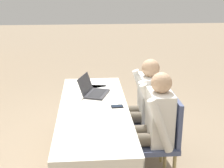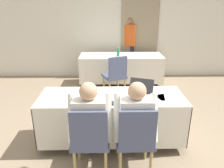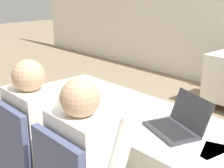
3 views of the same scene
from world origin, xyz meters
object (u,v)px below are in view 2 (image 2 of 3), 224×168
object	(u,v)px
water_bottle	(118,52)
person_white_shirt	(135,121)
chair_near_right	(135,138)
chair_far_spare	(115,74)
laptop	(140,93)
cell_phone	(112,103)
person_checkered_shirt	(90,121)
person_red_shirt	(129,43)
chair_near_left	(90,138)

from	to	relation	value
water_bottle	person_white_shirt	world-z (taller)	person_white_shirt
chair_near_right	chair_far_spare	size ratio (longest dim) A/B	1.00
laptop	cell_phone	distance (m)	0.46
cell_phone	person_checkered_shirt	size ratio (longest dim) A/B	0.11
water_bottle	person_red_shirt	bearing A→B (deg)	65.42
cell_phone	chair_far_spare	bearing A→B (deg)	81.54
cell_phone	person_white_shirt	size ratio (longest dim) A/B	0.11
laptop	person_white_shirt	xyz separation A→B (m)	(-0.13, -0.55, -0.11)
person_red_shirt	cell_phone	bearing A→B (deg)	-78.42
person_checkered_shirt	chair_near_right	bearing A→B (deg)	168.69
cell_phone	person_red_shirt	world-z (taller)	person_red_shirt
cell_phone	water_bottle	size ratio (longest dim) A/B	0.61
chair_far_spare	person_checkered_shirt	xyz separation A→B (m)	(-0.37, -2.22, 0.16)
cell_phone	person_white_shirt	bearing A→B (deg)	-54.94
water_bottle	chair_near_left	xyz separation A→B (m)	(-0.46, -3.03, -0.32)
water_bottle	chair_near_left	distance (m)	3.08
chair_far_spare	person_red_shirt	size ratio (longest dim) A/B	0.57
chair_near_left	person_white_shirt	world-z (taller)	person_white_shirt
person_checkered_shirt	laptop	bearing A→B (deg)	-139.68
chair_near_left	person_checkered_shirt	xyz separation A→B (m)	(-0.00, 0.10, 0.16)
chair_near_right	person_white_shirt	world-z (taller)	person_white_shirt
cell_phone	person_red_shirt	xyz separation A→B (m)	(0.54, 3.34, 0.17)
person_red_shirt	chair_near_right	bearing A→B (deg)	-73.42
cell_phone	chair_near_right	world-z (taller)	chair_near_right
chair_far_spare	person_white_shirt	size ratio (longest dim) A/B	0.78
person_red_shirt	laptop	bearing A→B (deg)	-71.90
chair_near_left	chair_near_right	xyz separation A→B (m)	(0.52, 0.00, 0.00)
water_bottle	person_red_shirt	xyz separation A→B (m)	(0.34, 0.73, 0.08)
chair_near_right	chair_near_left	bearing A→B (deg)	0.00
chair_near_right	person_red_shirt	bearing A→B (deg)	-94.18
cell_phone	person_white_shirt	xyz separation A→B (m)	(0.27, -0.32, -0.07)
laptop	chair_near_left	size ratio (longest dim) A/B	0.45
laptop	person_checkered_shirt	distance (m)	0.86
chair_near_left	chair_far_spare	world-z (taller)	same
chair_near_right	chair_far_spare	world-z (taller)	same
person_checkered_shirt	person_red_shirt	bearing A→B (deg)	-102.23
chair_near_left	person_red_shirt	distance (m)	3.87
chair_near_right	water_bottle	bearing A→B (deg)	-88.85
cell_phone	person_checkered_shirt	bearing A→B (deg)	-133.66
chair_near_left	chair_far_spare	distance (m)	2.36
laptop	water_bottle	bearing A→B (deg)	113.90
chair_near_right	person_red_shirt	world-z (taller)	person_red_shirt
chair_near_left	chair_far_spare	size ratio (longest dim) A/B	1.00
chair_near_left	person_checkered_shirt	size ratio (longest dim) A/B	0.78
person_checkered_shirt	person_white_shirt	world-z (taller)	same
laptop	person_red_shirt	distance (m)	3.11
water_bottle	person_white_shirt	distance (m)	2.93
person_white_shirt	person_red_shirt	distance (m)	3.68
cell_phone	chair_near_left	distance (m)	0.54
chair_near_left	person_red_shirt	xyz separation A→B (m)	(0.79, 3.76, 0.41)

